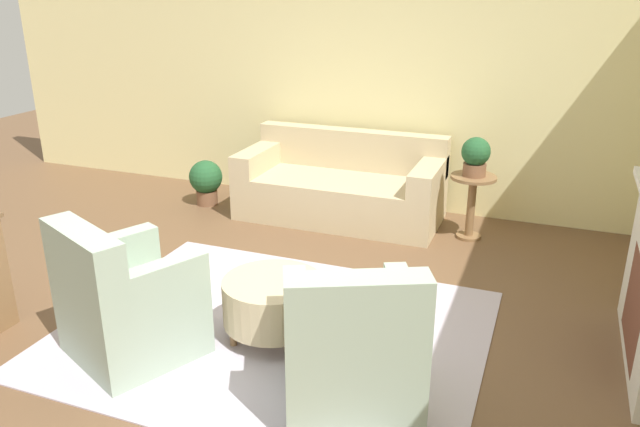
% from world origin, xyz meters
% --- Properties ---
extents(ground_plane, '(16.00, 16.00, 0.00)m').
position_xyz_m(ground_plane, '(0.00, 0.00, 0.00)').
color(ground_plane, brown).
extents(wall_back, '(9.95, 0.12, 2.80)m').
position_xyz_m(wall_back, '(0.00, 3.03, 1.40)').
color(wall_back, beige).
rests_on(wall_back, ground_plane).
extents(rug, '(2.99, 2.41, 0.01)m').
position_xyz_m(rug, '(0.00, 0.00, 0.01)').
color(rug, '#BCB2C1').
rests_on(rug, ground_plane).
extents(couch, '(2.12, 0.97, 0.88)m').
position_xyz_m(couch, '(-0.33, 2.44, 0.32)').
color(couch, '#C6B289').
rests_on(couch, ground_plane).
extents(armchair_left, '(1.02, 1.01, 0.97)m').
position_xyz_m(armchair_left, '(-0.79, -0.61, 0.38)').
color(armchair_left, '#9EB29E').
rests_on(armchair_left, rug).
extents(armchair_right, '(1.02, 1.01, 0.97)m').
position_xyz_m(armchair_right, '(0.79, -0.61, 0.38)').
color(armchair_right, '#9EB29E').
rests_on(armchair_right, rug).
extents(ottoman_table, '(0.71, 0.71, 0.44)m').
position_xyz_m(ottoman_table, '(0.03, -0.05, 0.29)').
color(ottoman_table, '#C6B289').
rests_on(ottoman_table, rug).
extents(side_table, '(0.44, 0.44, 0.64)m').
position_xyz_m(side_table, '(1.05, 2.32, 0.42)').
color(side_table, olive).
rests_on(side_table, ground_plane).
extents(potted_plant_on_side_table, '(0.27, 0.27, 0.38)m').
position_xyz_m(potted_plant_on_side_table, '(1.05, 2.32, 0.84)').
color(potted_plant_on_side_table, brown).
rests_on(potted_plant_on_side_table, side_table).
extents(potted_plant_floor, '(0.37, 0.37, 0.51)m').
position_xyz_m(potted_plant_floor, '(-1.90, 2.26, 0.29)').
color(potted_plant_floor, brown).
rests_on(potted_plant_floor, ground_plane).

